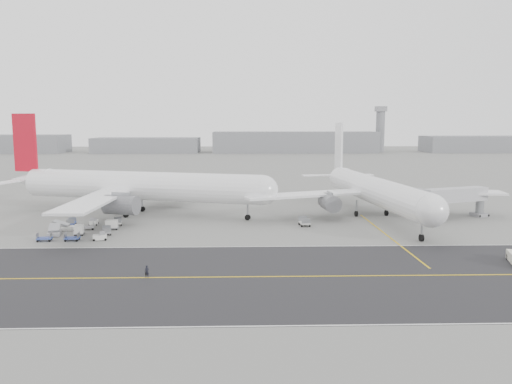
{
  "coord_description": "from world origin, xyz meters",
  "views": [
    {
      "loc": [
        4.52,
        -80.04,
        19.6
      ],
      "look_at": [
        7.03,
        12.0,
        6.9
      ],
      "focal_mm": 35.0,
      "sensor_mm": 36.0,
      "label": 1
    }
  ],
  "objects_px": {
    "control_tower": "(380,128)",
    "jet_bridge": "(453,197)",
    "airliner_a": "(135,186)",
    "ground_crew_a": "(147,272)",
    "airliner_b": "(373,190)"
  },
  "relations": [
    {
      "from": "airliner_a",
      "to": "ground_crew_a",
      "type": "bearing_deg",
      "value": -150.37
    },
    {
      "from": "control_tower",
      "to": "jet_bridge",
      "type": "height_order",
      "value": "control_tower"
    },
    {
      "from": "jet_bridge",
      "to": "ground_crew_a",
      "type": "relative_size",
      "value": 10.65
    },
    {
      "from": "airliner_a",
      "to": "control_tower",
      "type": "bearing_deg",
      "value": -10.35
    },
    {
      "from": "control_tower",
      "to": "ground_crew_a",
      "type": "bearing_deg",
      "value": -110.84
    },
    {
      "from": "jet_bridge",
      "to": "control_tower",
      "type": "bearing_deg",
      "value": 58.16
    },
    {
      "from": "control_tower",
      "to": "airliner_a",
      "type": "relative_size",
      "value": 0.51
    },
    {
      "from": "airliner_b",
      "to": "jet_bridge",
      "type": "bearing_deg",
      "value": -16.76
    },
    {
      "from": "airliner_b",
      "to": "jet_bridge",
      "type": "height_order",
      "value": "airliner_b"
    },
    {
      "from": "control_tower",
      "to": "airliner_b",
      "type": "xyz_separation_m",
      "value": [
        -68.0,
        -241.56,
        -10.56
      ]
    },
    {
      "from": "control_tower",
      "to": "jet_bridge",
      "type": "bearing_deg",
      "value": -102.02
    },
    {
      "from": "control_tower",
      "to": "ground_crew_a",
      "type": "relative_size",
      "value": 19.14
    },
    {
      "from": "airliner_a",
      "to": "ground_crew_a",
      "type": "distance_m",
      "value": 46.66
    },
    {
      "from": "control_tower",
      "to": "jet_bridge",
      "type": "xyz_separation_m",
      "value": [
        -52.06,
        -244.53,
        -11.67
      ]
    },
    {
      "from": "jet_bridge",
      "to": "ground_crew_a",
      "type": "distance_m",
      "value": 67.8
    }
  ]
}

